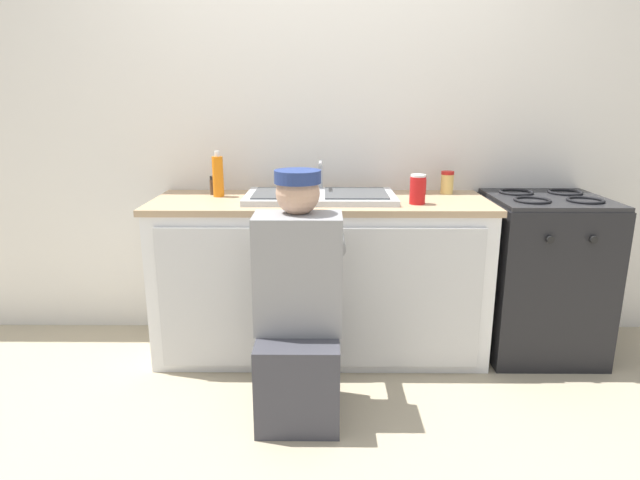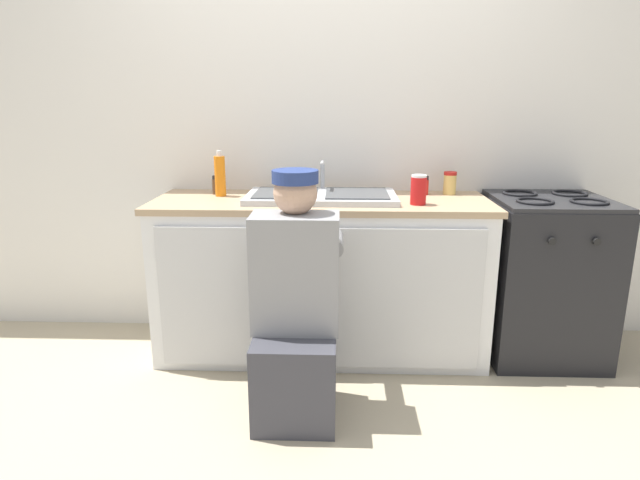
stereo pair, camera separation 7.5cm
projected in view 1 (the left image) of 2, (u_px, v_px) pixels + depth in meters
The scene contains 12 objects.
ground_plane at pixel (320, 373), 2.81m from camera, with size 12.00×12.00×0.00m, color tan.
back_wall at pixel (321, 124), 3.12m from camera, with size 6.00×0.10×2.50m, color silver.
counter_cabinet at pixel (320, 279), 2.98m from camera, with size 1.77×0.62×0.84m.
countertop at pixel (320, 202), 2.88m from camera, with size 1.81×0.62×0.03m, color tan.
sink_double_basin at pixel (320, 196), 2.87m from camera, with size 0.80×0.44×0.19m.
stove_range at pixel (541, 275), 2.98m from camera, with size 0.60×0.62×0.90m.
plumber_person at pixel (298, 317), 2.36m from camera, with size 0.42×0.61×1.10m.
spice_bottle_pepper at pixel (213, 186), 3.00m from camera, with size 0.04×0.04×0.10m.
condiment_jar at pixel (447, 182), 3.03m from camera, with size 0.07×0.07×0.13m.
soda_cup_red at pixel (418, 189), 2.73m from camera, with size 0.08×0.08×0.15m.
spice_bottle_red at pixel (423, 185), 3.02m from camera, with size 0.04×0.04×0.10m.
soap_bottle_orange at pixel (218, 176), 2.93m from camera, with size 0.06×0.06×0.25m.
Camera 1 is at (0.02, -2.54, 1.40)m, focal length 30.00 mm.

